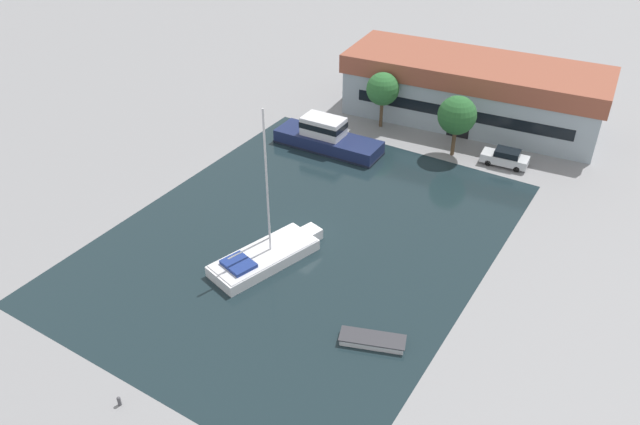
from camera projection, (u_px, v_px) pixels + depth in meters
The scene contains 10 objects.
ground_plane at pixel (302, 238), 51.94m from camera, with size 440.00×440.00×0.00m, color gray.
water_canal at pixel (302, 238), 51.94m from camera, with size 29.19×37.39×0.01m, color #19282D.
warehouse_building at pixel (473, 91), 68.89m from camera, with size 28.96×12.53×6.94m.
quay_tree_near_building at pixel (457, 115), 61.53m from camera, with size 3.87×3.87×6.36m.
quay_tree_by_water at pixel (383, 89), 67.02m from camera, with size 3.56×3.56×6.20m.
parked_car at pixel (505, 158), 61.71m from camera, with size 4.68×2.25×1.71m.
sailboat_moored at pixel (266, 256), 49.04m from camera, with size 5.65×10.28×13.00m.
motor_cruiser at pixel (327, 138), 64.58m from camera, with size 11.53×4.00×3.32m.
small_dinghy at pixel (372, 340), 41.90m from camera, with size 4.69×2.89×0.51m.
mooring_bollard at pixel (119, 401), 37.59m from camera, with size 0.24×0.24×0.69m.
Camera 1 is at (23.35, -34.80, 30.79)m, focal length 35.00 mm.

